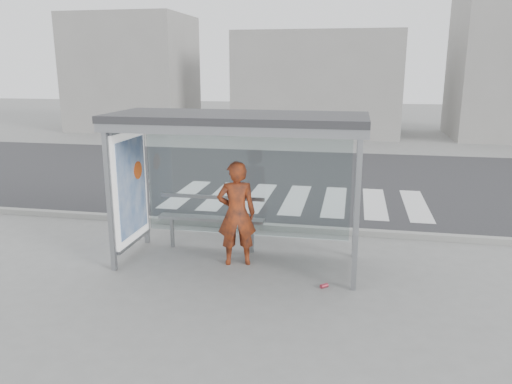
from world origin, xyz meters
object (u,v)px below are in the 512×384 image
bus_shelter (217,151)px  soda_can (324,286)px  person (237,214)px  bench (211,219)px

bus_shelter → soda_can: bearing=-22.2°
soda_can → bus_shelter: bearing=157.8°
person → soda_can: bearing=140.0°
person → soda_can: size_ratio=14.70×
bus_shelter → soda_can: 2.85m
soda_can → person: bearing=155.8°
person → bench: size_ratio=0.92×
person → bench: 0.92m
bus_shelter → bench: bearing=117.8°
person → soda_can: person is taller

